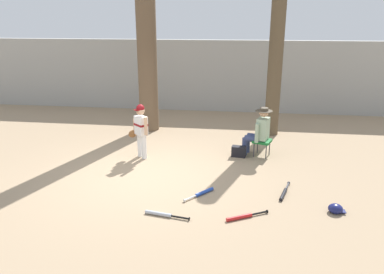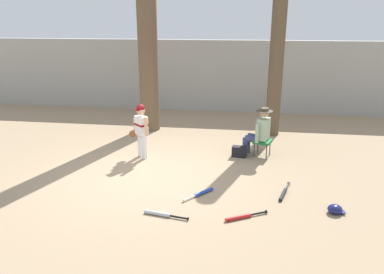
% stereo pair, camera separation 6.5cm
% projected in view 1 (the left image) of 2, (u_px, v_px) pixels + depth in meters
% --- Properties ---
extents(ground_plane, '(60.00, 60.00, 0.00)m').
position_uv_depth(ground_plane, '(145.00, 175.00, 7.98)').
color(ground_plane, '#9E8466').
extents(concrete_back_wall, '(18.00, 0.36, 2.47)m').
position_uv_depth(concrete_back_wall, '(186.00, 75.00, 13.30)').
color(concrete_back_wall, '#9E9E99').
rests_on(concrete_back_wall, ground).
extents(tree_near_player, '(0.92, 0.92, 6.55)m').
position_uv_depth(tree_near_player, '(146.00, 33.00, 10.38)').
color(tree_near_player, brown).
rests_on(tree_near_player, ground).
extents(tree_behind_spectator, '(0.64, 0.64, 4.82)m').
position_uv_depth(tree_behind_spectator, '(275.00, 61.00, 10.15)').
color(tree_behind_spectator, brown).
rests_on(tree_behind_spectator, ground).
extents(young_ballplayer, '(0.57, 0.44, 1.31)m').
position_uv_depth(young_ballplayer, '(140.00, 128.00, 8.77)').
color(young_ballplayer, white).
rests_on(young_ballplayer, ground).
extents(folding_stool, '(0.51, 0.51, 0.41)m').
position_uv_depth(folding_stool, '(262.00, 142.00, 8.98)').
color(folding_stool, '#196B2D').
rests_on(folding_stool, ground).
extents(seated_spectator, '(0.68, 0.53, 1.20)m').
position_uv_depth(seated_spectator, '(259.00, 130.00, 8.93)').
color(seated_spectator, navy).
rests_on(seated_spectator, ground).
extents(handbag_beside_stool, '(0.36, 0.22, 0.26)m').
position_uv_depth(handbag_beside_stool, '(239.00, 151.00, 9.01)').
color(handbag_beside_stool, black).
rests_on(handbag_beside_stool, ground).
extents(bat_blue_youth, '(0.52, 0.61, 0.07)m').
position_uv_depth(bat_blue_youth, '(202.00, 193.00, 7.11)').
color(bat_blue_youth, '#2347AD').
rests_on(bat_blue_youth, ground).
extents(bat_aluminum_silver, '(0.80, 0.21, 0.07)m').
position_uv_depth(bat_aluminum_silver, '(162.00, 214.00, 6.34)').
color(bat_aluminum_silver, '#B7BCC6').
rests_on(bat_aluminum_silver, ground).
extents(bat_black_composite, '(0.29, 0.79, 0.07)m').
position_uv_depth(bat_black_composite, '(284.00, 193.00, 7.10)').
color(bat_black_composite, black).
rests_on(bat_black_composite, ground).
extents(bat_red_barrel, '(0.72, 0.43, 0.07)m').
position_uv_depth(bat_red_barrel, '(242.00, 217.00, 6.27)').
color(bat_red_barrel, red).
rests_on(bat_red_barrel, ground).
extents(batting_helmet_navy, '(0.30, 0.23, 0.17)m').
position_uv_depth(batting_helmet_navy, '(336.00, 209.00, 6.44)').
color(batting_helmet_navy, navy).
rests_on(batting_helmet_navy, ground).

